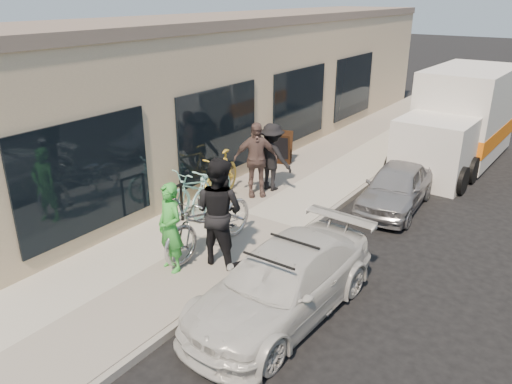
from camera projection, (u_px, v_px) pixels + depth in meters
The scene contains 17 objects.
ground at pixel (235, 311), 8.13m from camera, with size 120.00×120.00×0.00m, color black.
sidewalk at pixel (244, 215), 11.45m from camera, with size 3.00×34.00×0.15m, color #A6A396.
curb at pixel (303, 233), 10.63m from camera, with size 0.12×34.00×0.13m, color gray.
storefront at pixel (253, 82), 16.21m from camera, with size 3.60×20.00×4.22m.
bike_rack at pixel (174, 203), 10.59m from camera, with size 0.14×0.62×0.88m.
sandwich_board at pixel (281, 148), 14.51m from camera, with size 0.73×0.73×0.93m.
sedan_white at pixel (283, 283), 7.89m from camera, with size 1.80×3.99×1.17m.
sedan_silver at pixel (396, 187), 11.85m from camera, with size 1.26×3.14×1.07m, color gray.
moving_truck at pixel (460, 122), 14.93m from camera, with size 2.29×5.69×2.76m.
tandem_bike at pixel (210, 221), 9.55m from camera, with size 0.83×2.37×1.25m, color #B8B8BA.
woman_rider at pixel (170, 228), 8.79m from camera, with size 0.60×0.39×1.65m, color green.
man_standing at pixel (219, 211), 8.99m from camera, with size 0.98×0.77×2.02m, color black.
cruiser_bike_a at pixel (212, 188), 11.30m from camera, with size 0.53×1.86×1.12m, color #8CD1C9.
cruiser_bike_b at pixel (200, 188), 11.49m from camera, with size 0.67×1.91×1.00m, color #8CD1C9.
cruiser_bike_c at pixel (221, 176), 12.05m from camera, with size 0.53×1.88×1.13m, color gold.
bystander_a at pixel (272, 157), 12.47m from camera, with size 1.11×0.64×1.71m, color black.
bystander_b at pixel (256, 160), 12.07m from camera, with size 1.08×0.45×1.85m, color brown.
Camera 1 is at (4.16, -5.42, 4.83)m, focal length 35.00 mm.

